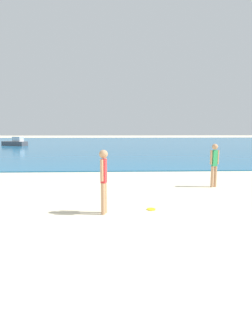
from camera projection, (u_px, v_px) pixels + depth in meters
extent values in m
plane|color=beige|center=(175.00, 315.00, 3.27)|extent=(200.00, 200.00, 0.00)
cube|color=#1E6B9E|center=(118.00, 143.00, 44.04)|extent=(160.00, 60.00, 0.06)
cylinder|color=tan|center=(103.00, 199.00, 7.11)|extent=(0.11, 0.11, 0.81)
cylinder|color=tan|center=(105.00, 198.00, 7.25)|extent=(0.11, 0.11, 0.81)
cube|color=red|center=(104.00, 171.00, 7.08)|extent=(0.16, 0.21, 0.61)
sphere|color=tan|center=(103.00, 154.00, 7.03)|extent=(0.22, 0.22, 0.22)
cylinder|color=tan|center=(102.00, 171.00, 6.94)|extent=(0.08, 0.08, 0.54)
cylinder|color=tan|center=(105.00, 169.00, 7.23)|extent=(0.08, 0.08, 0.54)
cylinder|color=yellow|center=(151.00, 209.00, 7.58)|extent=(0.24, 0.24, 0.03)
cylinder|color=tan|center=(212.00, 177.00, 10.51)|extent=(0.11, 0.11, 0.80)
cylinder|color=tan|center=(215.00, 176.00, 10.56)|extent=(0.11, 0.11, 0.80)
cube|color=#2DA35B|center=(215.00, 158.00, 10.44)|extent=(0.21, 0.16, 0.60)
sphere|color=tan|center=(215.00, 147.00, 10.38)|extent=(0.22, 0.22, 0.22)
cylinder|color=tan|center=(211.00, 157.00, 10.39)|extent=(0.08, 0.08, 0.53)
cylinder|color=tan|center=(218.00, 157.00, 10.48)|extent=(0.08, 0.08, 0.53)
cube|color=#4C4C51|center=(15.00, 144.00, 36.70)|extent=(3.65, 2.55, 0.56)
cube|color=silver|center=(18.00, 139.00, 36.36)|extent=(1.48, 1.26, 0.63)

